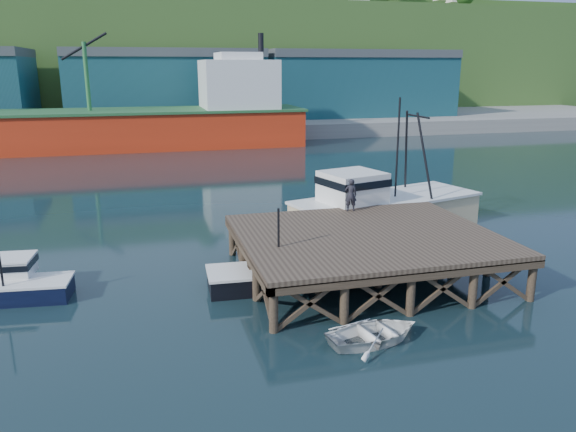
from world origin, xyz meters
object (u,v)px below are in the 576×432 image
object	(u,v)px
dinghy	(374,333)
boat_navy	(10,284)
boat_black	(275,270)
dockworker	(351,195)
trawler	(383,204)

from	to	relation	value
dinghy	boat_navy	bearing A→B (deg)	51.66
boat_black	dockworker	world-z (taller)	dockworker
boat_navy	dockworker	world-z (taller)	dockworker
boat_black	trawler	world-z (taller)	trawler
boat_navy	dinghy	world-z (taller)	boat_navy
trawler	dinghy	xyz separation A→B (m)	(-6.35, -13.48, -1.28)
boat_black	trawler	size ratio (longest dim) A/B	0.50
boat_black	dinghy	xyz separation A→B (m)	(2.18, -6.41, -0.33)
boat_black	boat_navy	bearing A→B (deg)	175.52
boat_navy	dockworker	xyz separation A→B (m)	(16.84, 2.77, 2.36)
boat_navy	boat_black	bearing A→B (deg)	-1.22
boat_navy	boat_black	distance (m)	11.63
boat_navy	boat_black	world-z (taller)	boat_black
boat_black	dockworker	bearing A→B (deg)	41.39
boat_black	dinghy	distance (m)	6.78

